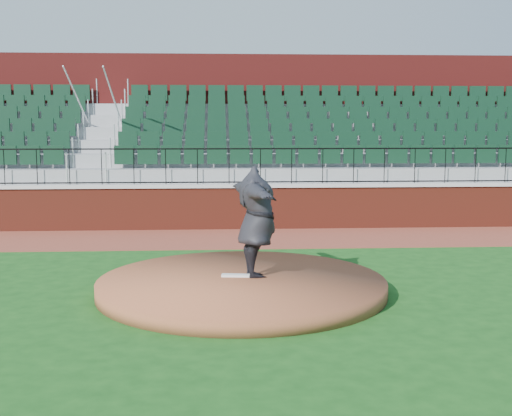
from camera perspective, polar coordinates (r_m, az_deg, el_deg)
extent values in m
plane|color=#134514|center=(12.04, 0.42, -7.06)|extent=(90.00, 90.00, 0.00)
cube|color=brown|center=(17.32, -0.75, -2.62)|extent=(34.00, 3.20, 0.01)
cube|color=maroon|center=(18.81, -0.98, 0.00)|extent=(34.00, 0.35, 1.20)
cube|color=#B7B7B7|center=(18.74, -0.98, 1.97)|extent=(34.00, 0.45, 0.10)
cube|color=maroon|center=(24.18, -1.54, 6.72)|extent=(34.00, 0.50, 5.50)
cylinder|color=brown|center=(11.77, -1.25, -6.76)|extent=(5.13, 5.13, 0.25)
cube|color=white|center=(11.90, -1.58, -5.89)|extent=(0.61, 0.22, 0.04)
imported|color=black|center=(11.71, 0.04, -1.22)|extent=(1.12, 2.54, 2.00)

